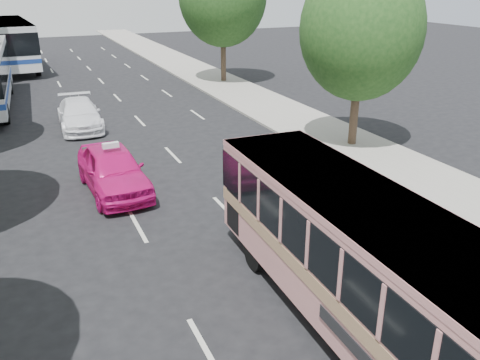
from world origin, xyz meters
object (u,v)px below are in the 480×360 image
pink_bus (356,247)px  white_pickup (79,114)px  pink_taxi (113,170)px  tour_coach_rear (11,40)px

pink_bus → white_pickup: 18.57m
pink_taxi → pink_bus: bearing=-73.6°
white_pickup → tour_coach_rear: tour_coach_rear is taller
pink_taxi → tour_coach_rear: size_ratio=0.37×
tour_coach_rear → white_pickup: bearing=-86.8°
pink_bus → white_pickup: size_ratio=1.96×
pink_bus → tour_coach_rear: 39.15m
pink_taxi → white_pickup: 8.80m
white_pickup → pink_bus: bearing=-77.7°
pink_taxi → white_pickup: (-0.00, 8.80, -0.11)m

